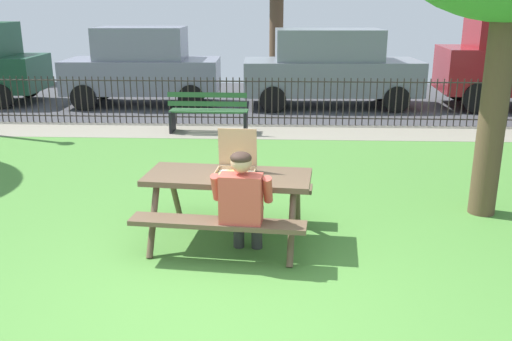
% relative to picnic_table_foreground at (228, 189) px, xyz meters
% --- Properties ---
extents(ground, '(28.00, 11.61, 0.02)m').
position_rel_picnic_table_foreground_xyz_m(ground, '(0.08, 0.39, -0.61)').
color(ground, '#4E8739').
extents(cobblestone_walkway, '(28.00, 1.40, 0.01)m').
position_rel_picnic_table_foreground_xyz_m(cobblestone_walkway, '(0.08, 5.50, -0.60)').
color(cobblestone_walkway, gray).
extents(street_asphalt, '(28.00, 6.52, 0.01)m').
position_rel_picnic_table_foreground_xyz_m(street_asphalt, '(0.08, 9.46, -0.60)').
color(street_asphalt, '#424247').
extents(picnic_table_foreground, '(1.93, 1.64, 0.79)m').
position_rel_picnic_table_foreground_xyz_m(picnic_table_foreground, '(0.00, 0.00, 0.00)').
color(picnic_table_foreground, brown).
rests_on(picnic_table_foreground, ground).
extents(pizza_box_open, '(0.46, 0.49, 0.48)m').
position_rel_picnic_table_foreground_xyz_m(pizza_box_open, '(0.08, -0.00, 0.26)').
color(pizza_box_open, tan).
rests_on(pizza_box_open, picnic_table_foreground).
extents(adult_at_table, '(0.63, 0.62, 1.19)m').
position_rel_picnic_table_foreground_xyz_m(adult_at_table, '(0.20, -0.52, 0.06)').
color(adult_at_table, '#353535').
rests_on(adult_at_table, ground).
extents(iron_fence_streetside, '(18.94, 0.03, 1.03)m').
position_rel_picnic_table_foreground_xyz_m(iron_fence_streetside, '(0.08, 6.20, -0.07)').
color(iron_fence_streetside, '#2D2823').
rests_on(iron_fence_streetside, ground).
extents(park_bench_center, '(1.61, 0.50, 0.85)m').
position_rel_picnic_table_foreground_xyz_m(park_bench_center, '(-0.92, 5.36, -0.18)').
color(park_bench_center, '#305F36').
rests_on(park_bench_center, ground).
extents(parked_car_center, '(3.96, 1.96, 1.98)m').
position_rel_picnic_table_foreground_xyz_m(parked_car_center, '(-3.02, 8.53, 0.41)').
color(parked_car_center, slate).
rests_on(parked_car_center, ground).
extents(parked_car_right, '(4.48, 2.08, 1.94)m').
position_rel_picnic_table_foreground_xyz_m(parked_car_right, '(1.78, 8.53, 0.41)').
color(parked_car_right, slate).
rests_on(parked_car_right, ground).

